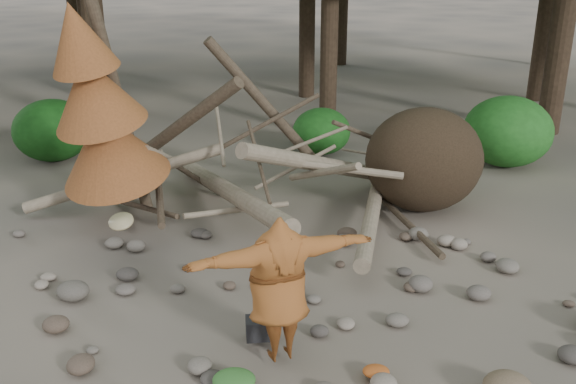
{
  "coord_description": "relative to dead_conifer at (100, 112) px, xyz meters",
  "views": [
    {
      "loc": [
        0.25,
        -7.17,
        4.73
      ],
      "look_at": [
        0.1,
        1.5,
        1.4
      ],
      "focal_mm": 40.0,
      "sensor_mm": 36.0,
      "label": 1
    }
  ],
  "objects": [
    {
      "name": "ground",
      "position": [
        3.12,
        -3.37,
        -2.11
      ],
      "size": [
        120.0,
        120.0,
        0.0
      ],
      "primitive_type": "plane",
      "color": "#514C44",
      "rests_on": "ground"
    },
    {
      "name": "deadfall_pile",
      "position": [
        5.13,
        0.87,
        -1.16
      ],
      "size": [
        8.55,
        5.24,
        3.3
      ],
      "color": "#332619",
      "rests_on": "ground"
    },
    {
      "name": "dead_conifer",
      "position": [
        0.0,
        0.0,
        0.0
      ],
      "size": [
        2.06,
        2.16,
        4.35
      ],
      "color": "#4C3F30",
      "rests_on": "ground"
    },
    {
      "name": "bush_left",
      "position": [
        -2.38,
        3.83,
        -1.39
      ],
      "size": [
        1.8,
        1.8,
        1.44
      ],
      "primitive_type": "ellipsoid",
      "color": "#154913",
      "rests_on": "ground"
    },
    {
      "name": "bush_mid",
      "position": [
        3.92,
        4.43,
        -1.55
      ],
      "size": [
        1.4,
        1.4,
        1.12
      ],
      "primitive_type": "ellipsoid",
      "color": "#1D5D1A",
      "rests_on": "ground"
    },
    {
      "name": "bush_right",
      "position": [
        8.12,
        3.63,
        -1.31
      ],
      "size": [
        2.0,
        2.0,
        1.6
      ],
      "primitive_type": "ellipsoid",
      "color": "#256E22",
      "rests_on": "ground"
    },
    {
      "name": "frisbee_thrower",
      "position": [
        3.14,
        -3.97,
        -1.11
      ],
      "size": [
        3.01,
        1.38,
        1.96
      ],
      "color": "brown",
      "rests_on": "ground"
    },
    {
      "name": "backpack",
      "position": [
        2.91,
        -3.56,
        -1.98
      ],
      "size": [
        0.43,
        0.31,
        0.27
      ],
      "primitive_type": "cube",
      "rotation": [
        0.0,
        0.0,
        0.12
      ],
      "color": "black",
      "rests_on": "ground"
    },
    {
      "name": "cloth_green",
      "position": [
        2.65,
        -4.55,
        -2.02
      ],
      "size": [
        0.49,
        0.41,
        0.18
      ],
      "primitive_type": "ellipsoid",
      "color": "#316B2A",
      "rests_on": "ground"
    },
    {
      "name": "cloth_orange",
      "position": [
        4.28,
        -4.32,
        -2.05
      ],
      "size": [
        0.32,
        0.26,
        0.11
      ],
      "primitive_type": "ellipsoid",
      "color": "#AC501D",
      "rests_on": "ground"
    },
    {
      "name": "boulder_mid_left",
      "position": [
        0.16,
        -2.57,
        -1.97
      ],
      "size": [
        0.46,
        0.42,
        0.28
      ],
      "primitive_type": "ellipsoid",
      "color": "#575249",
      "rests_on": "ground"
    }
  ]
}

